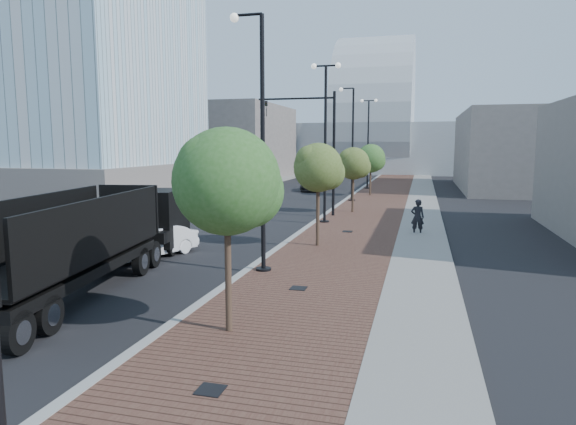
% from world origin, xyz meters
% --- Properties ---
extents(ground, '(220.00, 220.00, 0.00)m').
position_xyz_m(ground, '(0.00, 0.00, 0.00)').
color(ground, black).
extents(sidewalk, '(7.00, 140.00, 0.12)m').
position_xyz_m(sidewalk, '(3.50, 40.00, 0.06)').
color(sidewalk, '#4C2D23').
rests_on(sidewalk, ground).
extents(concrete_strip, '(2.40, 140.00, 0.13)m').
position_xyz_m(concrete_strip, '(6.20, 40.00, 0.07)').
color(concrete_strip, slate).
rests_on(concrete_strip, ground).
extents(curb, '(0.30, 140.00, 0.14)m').
position_xyz_m(curb, '(0.00, 40.00, 0.07)').
color(curb, gray).
rests_on(curb, ground).
extents(west_sidewalk, '(4.00, 140.00, 0.12)m').
position_xyz_m(west_sidewalk, '(-13.00, 40.00, 0.06)').
color(west_sidewalk, slate).
rests_on(west_sidewalk, ground).
extents(dump_truck, '(4.19, 13.51, 3.15)m').
position_xyz_m(dump_truck, '(-4.62, 8.96, 1.33)').
color(dump_truck, black).
rests_on(dump_truck, ground).
extents(white_sedan, '(2.76, 4.20, 1.31)m').
position_xyz_m(white_sedan, '(-4.71, 11.47, 0.65)').
color(white_sedan, white).
rests_on(white_sedan, ground).
extents(dark_car_mid, '(2.50, 4.47, 1.18)m').
position_xyz_m(dark_car_mid, '(-6.50, 26.49, 0.59)').
color(dark_car_mid, black).
rests_on(dark_car_mid, ground).
extents(dark_car_far, '(2.26, 5.14, 1.47)m').
position_xyz_m(dark_car_far, '(-4.54, 43.22, 0.73)').
color(dark_car_far, black).
rests_on(dark_car_far, ground).
extents(pedestrian, '(0.72, 0.51, 1.88)m').
position_xyz_m(pedestrian, '(5.95, 19.58, 0.94)').
color(pedestrian, black).
rests_on(pedestrian, ground).
extents(streetlight_1, '(1.44, 0.56, 9.21)m').
position_xyz_m(streetlight_1, '(0.49, 10.00, 4.34)').
color(streetlight_1, black).
rests_on(streetlight_1, ground).
extents(streetlight_2, '(1.72, 0.56, 9.28)m').
position_xyz_m(streetlight_2, '(0.60, 22.00, 4.82)').
color(streetlight_2, black).
rests_on(streetlight_2, ground).
extents(streetlight_3, '(1.44, 0.56, 9.21)m').
position_xyz_m(streetlight_3, '(0.49, 34.00, 4.34)').
color(streetlight_3, black).
rests_on(streetlight_3, ground).
extents(streetlight_4, '(1.72, 0.56, 9.28)m').
position_xyz_m(streetlight_4, '(0.60, 46.00, 4.82)').
color(streetlight_4, black).
rests_on(streetlight_4, ground).
extents(traffic_mast, '(5.09, 0.20, 8.00)m').
position_xyz_m(traffic_mast, '(-0.30, 25.00, 4.98)').
color(traffic_mast, black).
rests_on(traffic_mast, ground).
extents(tree_0, '(2.60, 2.59, 5.10)m').
position_xyz_m(tree_0, '(1.65, 4.02, 3.79)').
color(tree_0, '#382619').
rests_on(tree_0, ground).
extents(tree_1, '(2.27, 2.20, 4.76)m').
position_xyz_m(tree_1, '(1.65, 15.02, 3.64)').
color(tree_1, '#382619').
rests_on(tree_1, ground).
extents(tree_2, '(2.26, 2.18, 4.50)m').
position_xyz_m(tree_2, '(1.65, 27.02, 3.39)').
color(tree_2, '#382619').
rests_on(tree_2, ground).
extents(tree_3, '(2.59, 2.58, 4.71)m').
position_xyz_m(tree_3, '(1.65, 39.02, 3.41)').
color(tree_3, '#382619').
rests_on(tree_3, ground).
extents(tower_podium, '(19.00, 19.00, 3.00)m').
position_xyz_m(tower_podium, '(-24.00, 32.00, 1.50)').
color(tower_podium, slate).
rests_on(tower_podium, ground).
extents(convention_center, '(50.00, 30.00, 50.00)m').
position_xyz_m(convention_center, '(-2.00, 85.00, 6.00)').
color(convention_center, '#A4AAAE').
rests_on(convention_center, ground).
extents(commercial_block_nw, '(14.00, 20.00, 10.00)m').
position_xyz_m(commercial_block_nw, '(-20.00, 60.00, 5.00)').
color(commercial_block_nw, '#615B58').
rests_on(commercial_block_nw, ground).
extents(commercial_block_ne, '(12.00, 22.00, 8.00)m').
position_xyz_m(commercial_block_ne, '(16.00, 50.00, 4.00)').
color(commercial_block_ne, '#67615D').
rests_on(commercial_block_ne, ground).
extents(utility_cover_0, '(0.50, 0.50, 0.02)m').
position_xyz_m(utility_cover_0, '(2.40, 1.00, 0.13)').
color(utility_cover_0, black).
rests_on(utility_cover_0, sidewalk).
extents(utility_cover_1, '(0.50, 0.50, 0.02)m').
position_xyz_m(utility_cover_1, '(2.40, 8.00, 0.13)').
color(utility_cover_1, black).
rests_on(utility_cover_1, sidewalk).
extents(utility_cover_2, '(0.50, 0.50, 0.02)m').
position_xyz_m(utility_cover_2, '(2.40, 19.00, 0.13)').
color(utility_cover_2, black).
rests_on(utility_cover_2, sidewalk).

